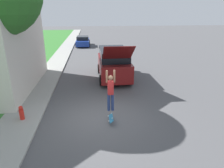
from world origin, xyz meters
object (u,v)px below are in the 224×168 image
at_px(skateboard, 111,118).
at_px(fire_hydrant, 21,113).
at_px(car_down_street, 83,41).
at_px(skateboarder, 111,90).
at_px(suv_parked, 114,63).

height_order(skateboard, fire_hydrant, fire_hydrant).
xyz_separation_m(car_down_street, fire_hydrant, (-2.09, -20.55, -0.23)).
distance_m(skateboarder, fire_hydrant, 4.09).
relative_size(car_down_street, skateboard, 5.45).
bearing_deg(car_down_street, skateboard, -84.98).
bearing_deg(skateboard, suv_parked, 82.42).
bearing_deg(skateboard, fire_hydrant, 172.55).
relative_size(skateboarder, fire_hydrant, 2.89).
xyz_separation_m(car_down_street, skateboarder, (1.86, -20.83, 0.79)).
bearing_deg(car_down_street, suv_parked, -79.84).
bearing_deg(suv_parked, car_down_street, 100.16).
bearing_deg(fire_hydrant, suv_parked, 49.81).
xyz_separation_m(suv_parked, fire_hydrant, (-4.76, -5.64, -0.72)).
height_order(car_down_street, skateboard, car_down_street).
xyz_separation_m(skateboard, fire_hydrant, (-3.94, 0.52, 0.20)).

